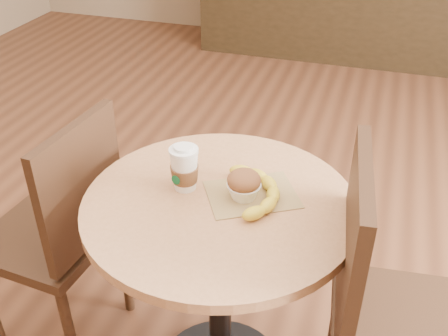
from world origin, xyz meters
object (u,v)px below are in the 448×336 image
at_px(chair_left, 61,229).
at_px(chair_right, 390,316).
at_px(cafe_table, 220,257).
at_px(coffee_cup, 184,170).
at_px(muffin, 244,185).
at_px(banana, 252,192).

xyz_separation_m(chair_left, chair_right, (1.04, -0.09, 0.04)).
distance_m(cafe_table, coffee_cup, 0.29).
distance_m(muffin, banana, 0.03).
xyz_separation_m(cafe_table, chair_right, (0.49, -0.07, -0.01)).
xyz_separation_m(chair_left, muffin, (0.61, 0.01, 0.30)).
height_order(coffee_cup, banana, coffee_cup).
xyz_separation_m(chair_left, coffee_cup, (0.44, 0.01, 0.32)).
relative_size(chair_left, muffin, 9.61).
relative_size(chair_right, muffin, 10.41).
bearing_deg(muffin, chair_left, -179.26).
xyz_separation_m(cafe_table, muffin, (0.06, 0.03, 0.25)).
xyz_separation_m(cafe_table, coffee_cup, (-0.11, 0.03, 0.26)).
xyz_separation_m(chair_right, coffee_cup, (-0.60, 0.10, 0.28)).
xyz_separation_m(coffee_cup, muffin, (0.17, 0.00, -0.02)).
bearing_deg(muffin, chair_right, -13.02).
bearing_deg(muffin, banana, 13.76).
height_order(chair_left, chair_right, chair_right).
distance_m(coffee_cup, banana, 0.19).
relative_size(coffee_cup, banana, 0.54).
bearing_deg(coffee_cup, chair_right, 7.94).
xyz_separation_m(cafe_table, chair_left, (-0.55, 0.02, -0.06)).
bearing_deg(cafe_table, coffee_cup, 164.99).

